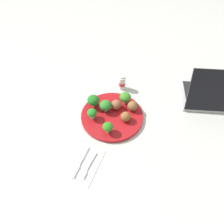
% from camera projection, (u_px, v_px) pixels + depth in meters
% --- Properties ---
extents(ground_plane, '(4.00, 4.00, 0.00)m').
position_uv_depth(ground_plane, '(112.00, 117.00, 1.03)').
color(ground_plane, '#B2B2AD').
extents(plate, '(0.28, 0.28, 0.02)m').
position_uv_depth(plate, '(112.00, 116.00, 1.03)').
color(plate, maroon).
rests_on(plate, ground_plane).
extents(broccoli_floret_near_rim, '(0.04, 0.04, 0.05)m').
position_uv_depth(broccoli_floret_near_rim, '(108.00, 127.00, 0.94)').
color(broccoli_floret_near_rim, '#91C877').
rests_on(broccoli_floret_near_rim, plate).
extents(broccoli_floret_back_left, '(0.05, 0.05, 0.06)m').
position_uv_depth(broccoli_floret_back_left, '(125.00, 97.00, 1.04)').
color(broccoli_floret_back_left, '#9ACA77').
rests_on(broccoli_floret_back_left, plate).
extents(broccoli_floret_center, '(0.06, 0.06, 0.06)m').
position_uv_depth(broccoli_floret_center, '(93.00, 100.00, 1.03)').
color(broccoli_floret_center, '#99C271').
rests_on(broccoli_floret_center, plate).
extents(broccoli_floret_mid_left, '(0.04, 0.04, 0.05)m').
position_uv_depth(broccoli_floret_mid_left, '(92.00, 113.00, 0.99)').
color(broccoli_floret_mid_left, '#99BA82').
rests_on(broccoli_floret_mid_left, plate).
extents(broccoli_floret_back_right, '(0.05, 0.05, 0.06)m').
position_uv_depth(broccoli_floret_back_right, '(106.00, 105.00, 1.01)').
color(broccoli_floret_back_right, '#8CC57B').
rests_on(broccoli_floret_back_right, plate).
extents(meatball_back_right, '(0.05, 0.05, 0.05)m').
position_uv_depth(meatball_back_right, '(133.00, 106.00, 1.02)').
color(meatball_back_right, brown).
rests_on(meatball_back_right, plate).
extents(meatball_back_left, '(0.04, 0.04, 0.04)m').
position_uv_depth(meatball_back_left, '(126.00, 117.00, 0.99)').
color(meatball_back_left, brown).
rests_on(meatball_back_left, plate).
extents(meatball_front_left, '(0.05, 0.05, 0.05)m').
position_uv_depth(meatball_front_left, '(117.00, 105.00, 1.03)').
color(meatball_front_left, brown).
rests_on(meatball_front_left, plate).
extents(napkin, '(0.18, 0.13, 0.01)m').
position_uv_depth(napkin, '(84.00, 164.00, 0.88)').
color(napkin, white).
rests_on(napkin, ground_plane).
extents(fork, '(0.12, 0.02, 0.01)m').
position_uv_depth(fork, '(88.00, 166.00, 0.87)').
color(fork, silver).
rests_on(fork, napkin).
extents(knife, '(0.15, 0.03, 0.01)m').
position_uv_depth(knife, '(79.00, 163.00, 0.88)').
color(knife, silver).
rests_on(knife, napkin).
extents(yogurt_bottle, '(0.03, 0.03, 0.08)m').
position_uv_depth(yogurt_bottle, '(122.00, 83.00, 1.13)').
color(yogurt_bottle, white).
rests_on(yogurt_bottle, ground_plane).
extents(laptop, '(0.32, 0.38, 0.21)m').
position_uv_depth(laptop, '(217.00, 94.00, 1.07)').
color(laptop, '#B3B3B3').
rests_on(laptop, ground_plane).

